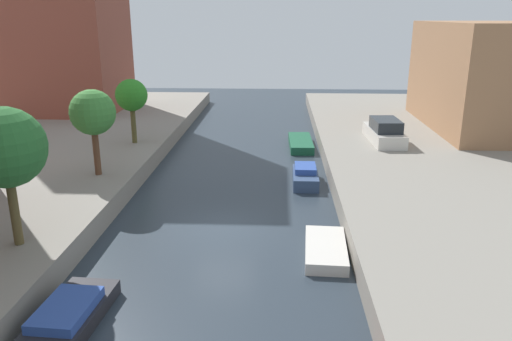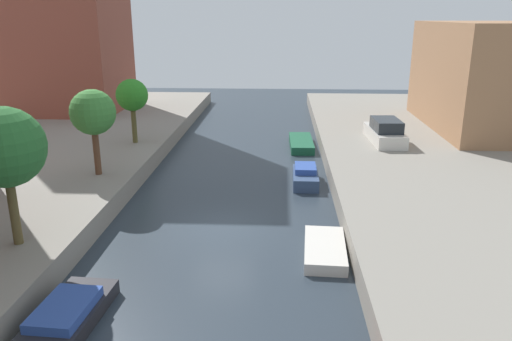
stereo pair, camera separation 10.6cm
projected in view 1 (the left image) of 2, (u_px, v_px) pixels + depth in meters
name	position (u px, v px, depth m)	size (l,w,h in m)	color
ground_plane	(224.00, 228.00, 21.34)	(84.00, 84.00, 0.00)	#28333D
low_block_right	(506.00, 76.00, 34.70)	(10.00, 13.28, 7.26)	#9E704C
street_tree_2	(5.00, 148.00, 16.55)	(2.73, 2.73, 4.87)	brown
street_tree_3	(93.00, 113.00, 24.30)	(2.23, 2.23, 4.29)	brown
street_tree_4	(131.00, 96.00, 30.61)	(1.96, 1.96, 3.99)	brown
parked_car	(384.00, 132.00, 31.50)	(1.98, 4.76, 1.51)	beige
moored_boat_left_2	(67.00, 318.00, 14.46)	(1.89, 4.17, 0.76)	#232328
moored_boat_right_2	(326.00, 249.00, 18.89)	(1.70, 3.46, 0.45)	beige
moored_boat_right_3	(305.00, 176.00, 26.82)	(1.34, 3.06, 0.96)	#33476B
moored_boat_right_4	(301.00, 143.00, 34.33)	(1.63, 4.56, 0.53)	#195638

